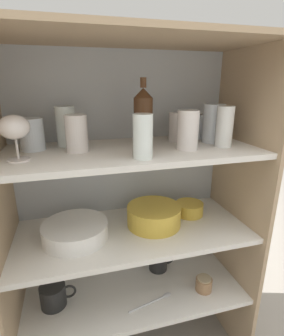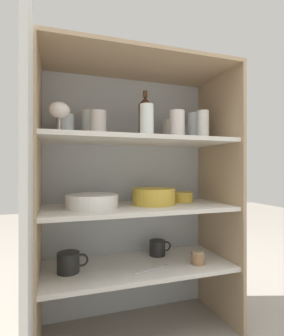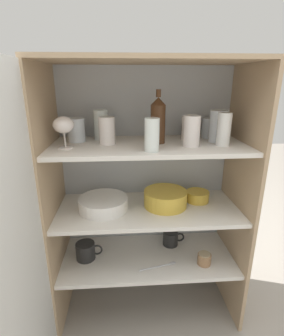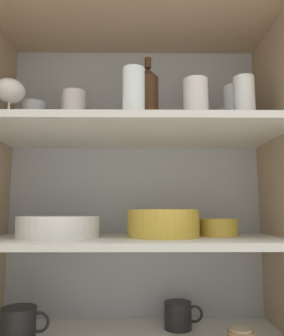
{
  "view_description": "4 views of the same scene",
  "coord_description": "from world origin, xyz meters",
  "px_view_note": "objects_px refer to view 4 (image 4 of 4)",
  "views": [
    {
      "loc": [
        -0.21,
        -0.7,
        1.17
      ],
      "look_at": [
        0.04,
        0.23,
        0.86
      ],
      "focal_mm": 28.0,
      "sensor_mm": 36.0,
      "label": 1
    },
    {
      "loc": [
        -0.38,
        -1.03,
        0.8
      ],
      "look_at": [
        0.02,
        0.19,
        0.8
      ],
      "focal_mm": 28.0,
      "sensor_mm": 36.0,
      "label": 2
    },
    {
      "loc": [
        -0.12,
        -0.99,
        1.23
      ],
      "look_at": [
        -0.03,
        0.26,
        0.81
      ],
      "focal_mm": 28.0,
      "sensor_mm": 36.0,
      "label": 3
    },
    {
      "loc": [
        0.01,
        -0.8,
        0.69
      ],
      "look_at": [
        0.02,
        0.22,
        0.83
      ],
      "focal_mm": 35.0,
      "sensor_mm": 36.0,
      "label": 4
    }
  ],
  "objects_px": {
    "plate_stack_white": "(59,227)",
    "mixing_bowl_large": "(163,222)",
    "coffee_mug_primary": "(19,324)",
    "serving_bowl_small": "(218,226)",
    "wine_bottle": "(148,98)"
  },
  "relations": [
    {
      "from": "plate_stack_white",
      "to": "coffee_mug_primary",
      "type": "height_order",
      "value": "plate_stack_white"
    },
    {
      "from": "wine_bottle",
      "to": "mixing_bowl_large",
      "type": "xyz_separation_m",
      "value": [
        0.05,
        -0.0,
        -0.39
      ]
    },
    {
      "from": "plate_stack_white",
      "to": "mixing_bowl_large",
      "type": "xyz_separation_m",
      "value": [
        0.31,
        0.02,
        0.01
      ]
    },
    {
      "from": "mixing_bowl_large",
      "to": "serving_bowl_small",
      "type": "bearing_deg",
      "value": 13.86
    },
    {
      "from": "serving_bowl_small",
      "to": "coffee_mug_primary",
      "type": "height_order",
      "value": "serving_bowl_small"
    },
    {
      "from": "serving_bowl_small",
      "to": "wine_bottle",
      "type": "bearing_deg",
      "value": -169.13
    },
    {
      "from": "plate_stack_white",
      "to": "mixing_bowl_large",
      "type": "height_order",
      "value": "mixing_bowl_large"
    },
    {
      "from": "wine_bottle",
      "to": "mixing_bowl_large",
      "type": "relative_size",
      "value": 1.12
    },
    {
      "from": "wine_bottle",
      "to": "serving_bowl_small",
      "type": "xyz_separation_m",
      "value": [
        0.23,
        0.04,
        -0.41
      ]
    },
    {
      "from": "plate_stack_white",
      "to": "serving_bowl_small",
      "type": "height_order",
      "value": "plate_stack_white"
    },
    {
      "from": "plate_stack_white",
      "to": "serving_bowl_small",
      "type": "xyz_separation_m",
      "value": [
        0.49,
        0.06,
        -0.0
      ]
    },
    {
      "from": "mixing_bowl_large",
      "to": "serving_bowl_small",
      "type": "height_order",
      "value": "mixing_bowl_large"
    },
    {
      "from": "mixing_bowl_large",
      "to": "plate_stack_white",
      "type": "bearing_deg",
      "value": -176.61
    },
    {
      "from": "wine_bottle",
      "to": "coffee_mug_primary",
      "type": "height_order",
      "value": "wine_bottle"
    },
    {
      "from": "coffee_mug_primary",
      "to": "serving_bowl_small",
      "type": "bearing_deg",
      "value": 5.76
    }
  ]
}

